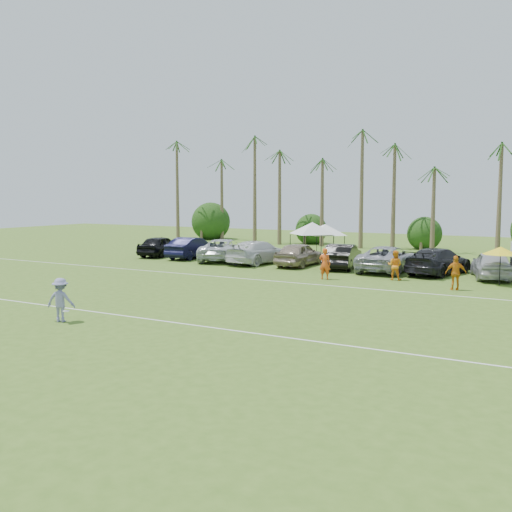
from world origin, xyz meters
The scene contains 30 objects.
ground centered at (0.00, 0.00, 0.00)m, with size 120.00×120.00×0.00m, color #43651E.
field_lines centered at (0.00, 8.00, 0.01)m, with size 80.00×12.10×0.01m.
palm_tree_0 centered at (-22.00, 38.00, 7.48)m, with size 2.40×2.40×8.90m.
palm_tree_1 centered at (-17.00, 38.00, 8.35)m, with size 2.40×2.40×9.90m.
palm_tree_2 centered at (-12.00, 38.00, 9.21)m, with size 2.40×2.40×10.90m.
palm_tree_3 centered at (-8.00, 38.00, 10.06)m, with size 2.40×2.40×11.90m.
palm_tree_4 centered at (-4.00, 38.00, 7.48)m, with size 2.40×2.40×8.90m.
palm_tree_5 centered at (0.00, 38.00, 8.35)m, with size 2.40×2.40×9.90m.
palm_tree_6 centered at (4.00, 38.00, 9.21)m, with size 2.40×2.40×10.90m.
palm_tree_7 centered at (8.00, 38.00, 10.06)m, with size 2.40×2.40×11.90m.
palm_tree_8 centered at (13.00, 38.00, 7.48)m, with size 2.40×2.40×8.90m.
bush_tree_0 centered at (-19.00, 39.00, 1.80)m, with size 4.00×4.00×4.00m.
bush_tree_1 centered at (-6.00, 39.00, 1.80)m, with size 4.00×4.00×4.00m.
bush_tree_2 centered at (6.00, 39.00, 1.80)m, with size 4.00×4.00×4.00m.
sideline_player_a centered at (5.12, 16.22, 0.97)m, with size 0.71×0.47×1.95m, color #E85319.
sideline_player_b centered at (8.99, 18.02, 0.91)m, with size 0.88×0.69×1.82m, color orange.
sideline_player_c centered at (12.93, 15.92, 0.95)m, with size 1.12×0.46×1.90m, color orange.
canopy_tent_left centered at (-0.49, 27.24, 2.94)m, with size 4.24×4.24×3.44m.
canopy_tent_right centered at (0.16, 28.41, 2.75)m, with size 3.97×3.97×3.22m.
market_umbrella centered at (14.84, 18.95, 2.01)m, with size 2.01×2.01×2.24m.
frisbee_player centered at (0.16, -0.12, 0.91)m, with size 1.34×1.05×1.82m.
parked_car_0 centered at (-12.23, 21.95, 0.87)m, with size 2.06×5.12×1.75m, color black.
parked_car_1 centered at (-8.94, 21.90, 0.87)m, with size 1.85×5.30×1.75m, color black.
parked_car_2 centered at (-5.65, 21.66, 0.87)m, with size 2.90×6.28×1.75m, color #B8BDC2.
parked_car_3 centered at (-2.36, 21.36, 0.87)m, with size 2.45×6.02×1.75m, color silver.
parked_car_4 centered at (0.93, 21.54, 0.87)m, with size 2.06×5.12×1.75m, color gray.
parked_car_5 centered at (4.22, 21.76, 0.87)m, with size 1.85×5.30×1.75m, color black.
parked_car_6 centered at (7.51, 21.65, 0.87)m, with size 2.90×6.28×1.75m, color #9B9DA6.
parked_car_7 centered at (10.80, 21.89, 0.87)m, with size 2.45×6.02×1.75m, color black.
parked_car_8 centered at (14.09, 21.50, 0.87)m, with size 2.06×5.12×1.75m, color #B8B8BF.
Camera 1 is at (18.32, -16.36, 5.19)m, focal length 40.00 mm.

